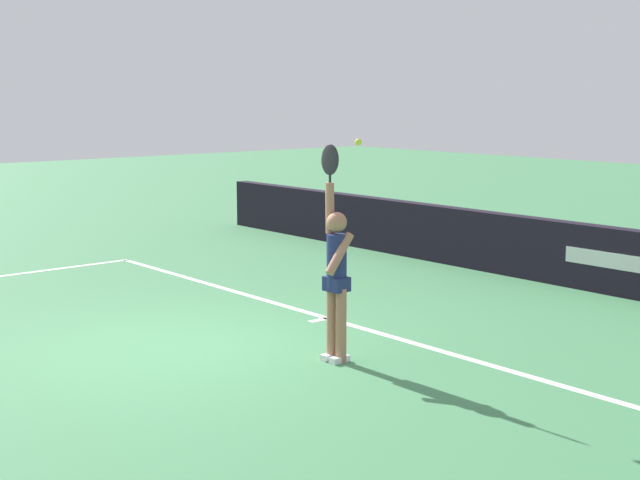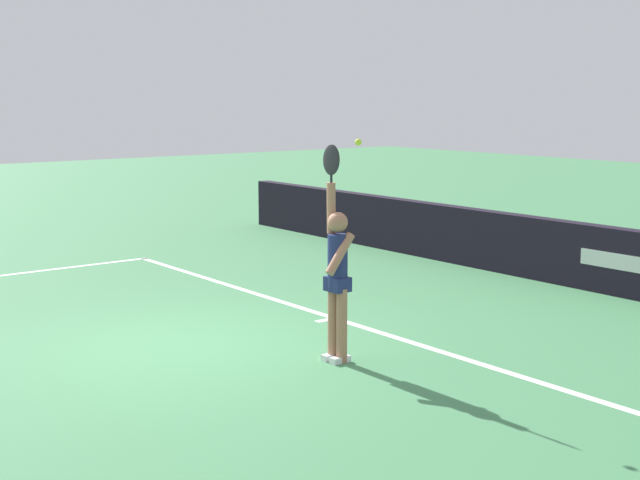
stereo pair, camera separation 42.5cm
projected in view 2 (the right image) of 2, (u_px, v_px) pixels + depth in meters
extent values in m
plane|color=#428051|center=(192.00, 346.00, 10.68)|extent=(60.00, 60.00, 0.00)
cube|color=white|center=(335.00, 318.00, 11.99)|extent=(11.19, 0.11, 0.00)
cube|color=white|center=(326.00, 320.00, 11.90)|extent=(0.11, 0.30, 0.00)
cube|color=black|center=(541.00, 249.00, 14.45)|extent=(15.92, 0.27, 1.00)
cylinder|color=#A36D53|center=(342.00, 326.00, 9.96)|extent=(0.12, 0.12, 0.84)
cylinder|color=#A36D53|center=(333.00, 323.00, 10.07)|extent=(0.12, 0.12, 0.84)
cube|color=white|center=(340.00, 360.00, 10.00)|extent=(0.11, 0.24, 0.07)
cube|color=white|center=(332.00, 357.00, 10.12)|extent=(0.11, 0.24, 0.07)
cylinder|color=navy|center=(338.00, 261.00, 9.90)|extent=(0.22, 0.22, 0.59)
cube|color=navy|center=(338.00, 284.00, 9.94)|extent=(0.26, 0.22, 0.16)
sphere|color=#A36D53|center=(338.00, 222.00, 9.83)|extent=(0.22, 0.22, 0.22)
cylinder|color=#A36D53|center=(331.00, 208.00, 9.89)|extent=(0.11, 0.10, 0.56)
cylinder|color=#A36D53|center=(340.00, 254.00, 9.76)|extent=(0.11, 0.39, 0.46)
ellipsoid|color=black|center=(331.00, 160.00, 9.81)|extent=(0.33, 0.04, 0.38)
cylinder|color=black|center=(331.00, 177.00, 9.84)|extent=(0.03, 0.03, 0.18)
sphere|color=#C7E630|center=(358.00, 142.00, 9.43)|extent=(0.07, 0.07, 0.07)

